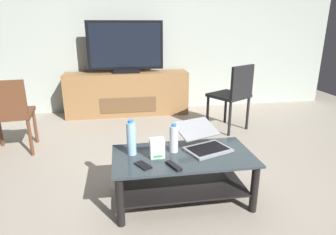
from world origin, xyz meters
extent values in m
plane|color=#9E9384|center=(0.00, 0.00, 0.00)|extent=(7.68, 7.68, 0.00)
cube|color=#A8B2A8|center=(0.00, 2.56, 1.40)|extent=(6.40, 0.12, 2.80)
cube|color=#2D383D|center=(0.06, -0.24, 0.39)|extent=(1.10, 0.58, 0.02)
cube|color=black|center=(0.06, -0.24, 0.14)|extent=(0.97, 0.51, 0.01)
cylinder|color=black|center=(-0.44, -0.48, 0.19)|extent=(0.06, 0.06, 0.38)
cylinder|color=black|center=(0.56, -0.48, 0.19)|extent=(0.06, 0.06, 0.38)
cylinder|color=black|center=(-0.44, 0.00, 0.19)|extent=(0.06, 0.06, 0.38)
cylinder|color=black|center=(0.56, 0.00, 0.19)|extent=(0.06, 0.06, 0.38)
cube|color=olive|center=(-0.29, 2.24, 0.33)|extent=(1.88, 0.40, 0.67)
cube|color=brown|center=(-0.29, 2.03, 0.20)|extent=(0.85, 0.01, 0.23)
cube|color=black|center=(-0.29, 2.22, 0.69)|extent=(0.39, 0.20, 0.05)
cube|color=black|center=(-0.29, 2.22, 1.07)|extent=(1.12, 0.04, 0.71)
cube|color=black|center=(-0.29, 2.20, 1.07)|extent=(1.05, 0.01, 0.64)
cube|color=black|center=(1.02, 1.32, 0.47)|extent=(0.60, 0.60, 0.04)
cube|color=black|center=(1.13, 1.15, 0.68)|extent=(0.38, 0.24, 0.42)
cylinder|color=black|center=(1.09, 1.58, 0.22)|extent=(0.04, 0.04, 0.45)
cylinder|color=black|center=(0.76, 1.39, 0.22)|extent=(0.04, 0.04, 0.45)
cylinder|color=black|center=(1.28, 1.26, 0.22)|extent=(0.04, 0.04, 0.45)
cylinder|color=black|center=(0.96, 1.06, 0.22)|extent=(0.04, 0.04, 0.45)
cube|color=#59331E|center=(-1.60, 1.03, 0.43)|extent=(0.49, 0.49, 0.04)
cube|color=#59331E|center=(-1.57, 0.83, 0.64)|extent=(0.42, 0.08, 0.41)
cylinder|color=#59331E|center=(-1.43, 1.24, 0.21)|extent=(0.04, 0.04, 0.41)
cylinder|color=#59331E|center=(-1.81, 1.19, 0.21)|extent=(0.04, 0.04, 0.41)
cylinder|color=#59331E|center=(-1.39, 0.86, 0.21)|extent=(0.04, 0.04, 0.41)
cube|color=gray|center=(0.28, -0.19, 0.41)|extent=(0.41, 0.35, 0.02)
cube|color=black|center=(0.28, -0.19, 0.42)|extent=(0.35, 0.29, 0.00)
cube|color=gray|center=(0.22, -0.03, 0.54)|extent=(0.40, 0.34, 0.10)
cube|color=teal|center=(0.22, -0.04, 0.54)|extent=(0.36, 0.30, 0.08)
cube|color=white|center=(-0.14, -0.24, 0.48)|extent=(0.11, 0.09, 0.15)
cube|color=#19D84C|center=(-0.14, -0.29, 0.43)|extent=(0.07, 0.00, 0.01)
cylinder|color=silver|center=(0.00, -0.16, 0.51)|extent=(0.07, 0.07, 0.21)
cylinder|color=blue|center=(0.00, -0.16, 0.63)|extent=(0.04, 0.04, 0.02)
cylinder|color=#99C6E5|center=(-0.33, -0.16, 0.53)|extent=(0.07, 0.07, 0.26)
cylinder|color=blue|center=(-0.33, -0.16, 0.67)|extent=(0.04, 0.04, 0.02)
cube|color=black|center=(-0.27, -0.38, 0.41)|extent=(0.13, 0.16, 0.01)
cube|color=black|center=(-0.05, -0.43, 0.41)|extent=(0.10, 0.16, 0.02)
camera|label=1|loc=(-0.40, -2.27, 1.39)|focal=31.15mm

